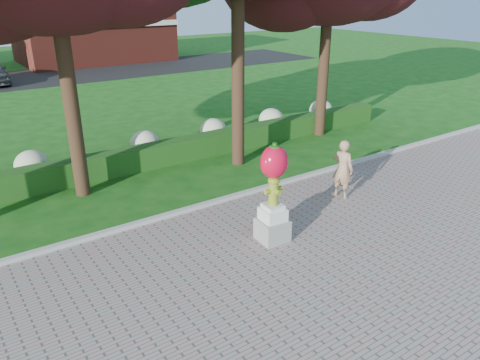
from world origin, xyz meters
The scene contains 8 objects.
ground centered at (0.00, 0.00, 0.00)m, with size 100.00×100.00×0.00m, color #124A12.
curb centered at (0.00, 3.00, 0.07)m, with size 40.00×0.18×0.15m, color #ADADA5.
lawn_hedge centered at (0.00, 7.00, 0.40)m, with size 24.00×0.70×0.80m, color #214C15.
hydrangea_row centered at (0.57, 8.00, 0.55)m, with size 20.10×1.10×0.99m.
street centered at (0.00, 28.00, 0.01)m, with size 50.00×8.00×0.02m, color black.
building_right centered at (8.00, 34.00, 3.20)m, with size 12.00×8.00×6.40m, color maroon.
hydrant_sculpture centered at (1.00, 0.36, 1.40)m, with size 0.75×0.75×2.56m.
woman centered at (4.35, 1.23, 0.94)m, with size 0.66×0.43×1.80m, color tan.
Camera 1 is at (-5.57, -7.69, 5.94)m, focal length 35.00 mm.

